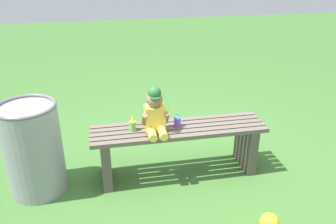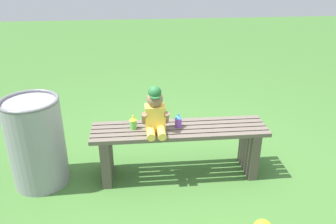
# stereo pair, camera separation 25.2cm
# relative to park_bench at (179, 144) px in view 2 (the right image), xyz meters

# --- Properties ---
(ground_plane) EXTENTS (16.00, 16.00, 0.00)m
(ground_plane) POSITION_rel_park_bench_xyz_m (0.00, 0.00, -0.32)
(ground_plane) COLOR #3D6B2D
(park_bench) EXTENTS (1.54, 0.36, 0.48)m
(park_bench) POSITION_rel_park_bench_xyz_m (0.00, 0.00, 0.00)
(park_bench) COLOR #60564C
(park_bench) RESTS_ON ground_plane
(child_figure) EXTENTS (0.23, 0.27, 0.40)m
(child_figure) POSITION_rel_park_bench_xyz_m (-0.21, -0.04, 0.34)
(child_figure) COLOR #F2C64C
(child_figure) RESTS_ON park_bench
(sippy_cup_left) EXTENTS (0.06, 0.06, 0.12)m
(sippy_cup_left) POSITION_rel_park_bench_xyz_m (-0.40, 0.02, 0.22)
(sippy_cup_left) COLOR #66CC4C
(sippy_cup_left) RESTS_ON park_bench
(sippy_cup_right) EXTENTS (0.06, 0.06, 0.12)m
(sippy_cup_right) POSITION_rel_park_bench_xyz_m (-0.01, 0.02, 0.22)
(sippy_cup_right) COLOR #8C4CCC
(sippy_cup_right) RESTS_ON park_bench
(trash_bin) EXTENTS (0.48, 0.48, 0.80)m
(trash_bin) POSITION_rel_park_bench_xyz_m (-1.24, 0.00, 0.09)
(trash_bin) COLOR gray
(trash_bin) RESTS_ON ground_plane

